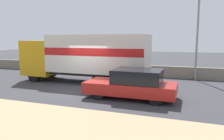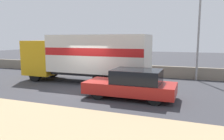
% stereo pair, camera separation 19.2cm
% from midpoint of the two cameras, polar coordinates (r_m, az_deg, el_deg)
% --- Properties ---
extents(ground_plane, '(80.00, 80.00, 0.00)m').
position_cam_midpoint_polar(ground_plane, '(12.78, -8.22, -5.08)').
color(ground_plane, '#38383D').
extents(dirt_shoulder_foreground, '(60.00, 4.70, 0.04)m').
position_cam_midpoint_polar(dirt_shoulder_foreground, '(8.49, -26.53, -12.59)').
color(dirt_shoulder_foreground, tan).
rests_on(dirt_shoulder_foreground, ground_plane).
extents(stone_wall_backdrop, '(60.00, 0.35, 0.86)m').
position_cam_midpoint_polar(stone_wall_backdrop, '(17.94, 0.43, 0.21)').
color(stone_wall_backdrop, gray).
rests_on(stone_wall_backdrop, ground_plane).
extents(street_lamp, '(0.56, 0.28, 6.85)m').
position_cam_midpoint_polar(street_lamp, '(16.43, 21.22, 11.32)').
color(street_lamp, gray).
rests_on(street_lamp, ground_plane).
extents(box_truck, '(8.66, 2.42, 3.16)m').
position_cam_midpoint_polar(box_truck, '(14.62, -7.16, 3.86)').
color(box_truck, gold).
rests_on(box_truck, ground_plane).
extents(car_hatchback, '(4.42, 1.85, 1.44)m').
position_cam_midpoint_polar(car_hatchback, '(10.76, 4.92, -3.65)').
color(car_hatchback, '#B21E19').
rests_on(car_hatchback, ground_plane).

